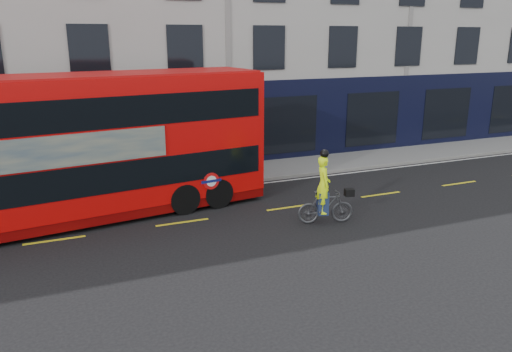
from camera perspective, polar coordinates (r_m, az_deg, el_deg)
ground at (r=17.02m, az=6.08°, el=-5.13°), size 120.00×120.00×0.00m
pavement at (r=22.63m, az=-1.73°, el=0.42°), size 60.00×3.00×0.12m
kerb at (r=21.29m, az=-0.30°, el=-0.55°), size 60.00×0.12×0.13m
building_terrace at (r=27.99m, az=-6.80°, el=18.61°), size 50.00×10.07×15.00m
road_edge_line at (r=21.04m, az=0.01°, el=-0.93°), size 58.00×0.10×0.01m
lane_dashes at (r=18.27m, az=3.85°, el=-3.58°), size 58.00×0.12×0.01m
bus at (r=17.50m, az=-18.46°, el=3.22°), size 12.27×4.29×4.85m
cyclist at (r=16.62m, az=7.88°, el=-2.59°), size 1.95×0.99×2.52m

